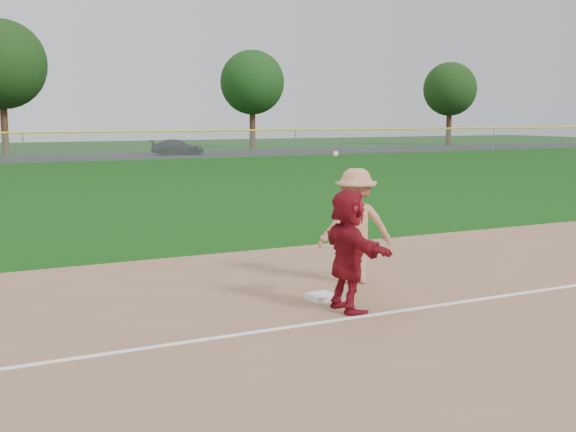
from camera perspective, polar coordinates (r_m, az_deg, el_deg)
name	(u,v)px	position (r m, az deg, el deg)	size (l,w,h in m)	color
ground	(329,307)	(11.80, 3.29, -7.17)	(160.00, 160.00, 0.00)	#0F400C
foul_line	(356,317)	(11.13, 5.37, -7.98)	(60.00, 0.10, 0.01)	white
parking_asphalt	(14,158)	(56.24, -20.85, 4.27)	(120.00, 10.00, 0.01)	black
first_base	(322,297)	(12.15, 2.70, -6.39)	(0.42, 0.42, 0.10)	white
base_runner	(348,250)	(11.31, 4.80, -2.71)	(1.80, 0.57, 1.94)	maroon
car_right	(177,147)	(57.99, -8.74, 5.40)	(1.71, 4.20, 1.22)	black
first_base_play	(356,226)	(13.22, 5.36, -0.80)	(1.54, 1.16, 2.45)	#ACACAF
outfield_fence	(22,133)	(50.20, -20.24, 6.16)	(110.00, 0.12, 110.00)	#999EA0
tree_2	(1,64)	(61.76, -21.72, 11.07)	(7.00, 7.00, 10.58)	#3C2615
tree_3	(252,83)	(68.59, -2.85, 10.49)	(6.00, 6.00, 9.19)	#3B2415
tree_4	(450,89)	(78.78, 12.67, 9.74)	(5.60, 5.60, 8.67)	#392314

